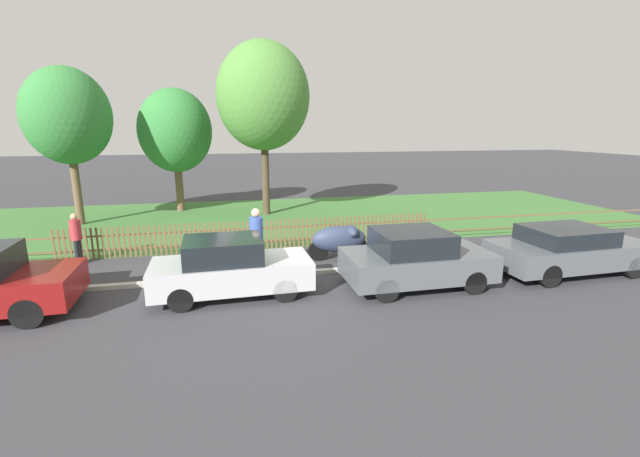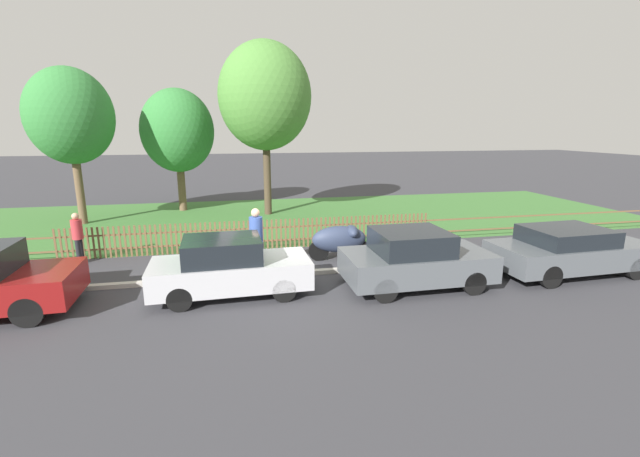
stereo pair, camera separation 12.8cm
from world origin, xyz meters
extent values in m
plane|color=#38383D|center=(0.00, 0.00, 0.00)|extent=(120.00, 120.00, 0.00)
cube|color=#B2ADA3|center=(0.00, 0.10, 0.06)|extent=(36.43, 0.20, 0.12)
cube|color=#3D7033|center=(0.00, 8.17, 0.01)|extent=(36.43, 10.38, 0.01)
cube|color=brown|center=(0.00, 3.00, 0.29)|extent=(36.43, 0.03, 0.05)
cube|color=brown|center=(0.00, 3.00, 0.74)|extent=(36.43, 0.03, 0.05)
cube|color=brown|center=(-6.19, 2.98, 0.51)|extent=(0.06, 0.03, 1.02)
cube|color=brown|center=(-6.03, 2.98, 0.51)|extent=(0.06, 0.03, 1.02)
cube|color=brown|center=(-5.87, 2.98, 0.51)|extent=(0.06, 0.03, 1.02)
cube|color=brown|center=(-5.72, 2.98, 0.51)|extent=(0.06, 0.03, 1.02)
cube|color=brown|center=(-5.56, 2.98, 0.51)|extent=(0.06, 0.03, 1.02)
cube|color=brown|center=(-5.40, 2.98, 0.51)|extent=(0.06, 0.03, 1.02)
cube|color=brown|center=(-5.25, 2.98, 0.51)|extent=(0.06, 0.03, 1.02)
cube|color=brown|center=(-5.09, 2.98, 0.51)|extent=(0.06, 0.03, 1.02)
cube|color=brown|center=(-4.93, 2.98, 0.51)|extent=(0.06, 0.03, 1.02)
cube|color=brown|center=(-4.78, 2.98, 0.51)|extent=(0.06, 0.03, 1.02)
cube|color=brown|center=(-4.62, 2.98, 0.51)|extent=(0.06, 0.03, 1.02)
cube|color=brown|center=(-4.46, 2.98, 0.51)|extent=(0.06, 0.03, 1.02)
cube|color=brown|center=(-4.31, 2.98, 0.51)|extent=(0.06, 0.03, 1.02)
cube|color=brown|center=(-4.15, 2.98, 0.51)|extent=(0.06, 0.03, 1.02)
cube|color=brown|center=(-3.99, 2.98, 0.51)|extent=(0.06, 0.03, 1.02)
cube|color=brown|center=(-3.84, 2.98, 0.51)|extent=(0.06, 0.03, 1.02)
cube|color=brown|center=(-3.68, 2.98, 0.51)|extent=(0.06, 0.03, 1.02)
cube|color=brown|center=(-3.52, 2.98, 0.51)|extent=(0.06, 0.03, 1.02)
cube|color=brown|center=(-3.37, 2.98, 0.51)|extent=(0.06, 0.03, 1.02)
cube|color=brown|center=(-3.21, 2.98, 0.51)|extent=(0.06, 0.03, 1.02)
cube|color=brown|center=(-3.05, 2.98, 0.51)|extent=(0.06, 0.03, 1.02)
cube|color=brown|center=(-2.90, 2.98, 0.51)|extent=(0.06, 0.03, 1.02)
cube|color=brown|center=(-2.74, 2.98, 0.51)|extent=(0.06, 0.03, 1.02)
cube|color=brown|center=(-2.58, 2.98, 0.51)|extent=(0.06, 0.03, 1.02)
cube|color=brown|center=(-2.43, 2.98, 0.51)|extent=(0.06, 0.03, 1.02)
cube|color=brown|center=(-2.27, 2.98, 0.51)|extent=(0.06, 0.03, 1.02)
cube|color=brown|center=(-2.11, 2.98, 0.51)|extent=(0.06, 0.03, 1.02)
cube|color=brown|center=(-1.96, 2.98, 0.51)|extent=(0.06, 0.03, 1.02)
cube|color=brown|center=(-1.80, 2.98, 0.51)|extent=(0.06, 0.03, 1.02)
cube|color=brown|center=(-1.64, 2.98, 0.51)|extent=(0.06, 0.03, 1.02)
cube|color=brown|center=(-1.49, 2.98, 0.51)|extent=(0.06, 0.03, 1.02)
cube|color=brown|center=(-1.33, 2.98, 0.51)|extent=(0.06, 0.03, 1.02)
cube|color=brown|center=(-1.17, 2.98, 0.51)|extent=(0.06, 0.03, 1.02)
cube|color=brown|center=(-1.02, 2.98, 0.51)|extent=(0.06, 0.03, 1.02)
cube|color=brown|center=(-0.86, 2.98, 0.51)|extent=(0.06, 0.03, 1.02)
cube|color=brown|center=(-0.70, 2.98, 0.51)|extent=(0.06, 0.03, 1.02)
cube|color=brown|center=(-0.55, 2.98, 0.51)|extent=(0.06, 0.03, 1.02)
cube|color=brown|center=(-0.39, 2.98, 0.51)|extent=(0.06, 0.03, 1.02)
cube|color=brown|center=(-0.23, 2.98, 0.51)|extent=(0.06, 0.03, 1.02)
cube|color=brown|center=(-0.08, 2.98, 0.51)|extent=(0.06, 0.03, 1.02)
cube|color=brown|center=(0.08, 2.98, 0.51)|extent=(0.06, 0.03, 1.02)
cube|color=brown|center=(0.23, 2.98, 0.51)|extent=(0.06, 0.03, 1.02)
cube|color=brown|center=(0.39, 2.98, 0.51)|extent=(0.06, 0.03, 1.02)
cube|color=brown|center=(0.55, 2.98, 0.51)|extent=(0.06, 0.03, 1.02)
cube|color=brown|center=(0.70, 2.98, 0.51)|extent=(0.06, 0.03, 1.02)
cube|color=brown|center=(0.86, 2.98, 0.51)|extent=(0.06, 0.03, 1.02)
cube|color=brown|center=(1.02, 2.98, 0.51)|extent=(0.06, 0.03, 1.02)
cube|color=brown|center=(1.17, 2.98, 0.51)|extent=(0.06, 0.03, 1.02)
cube|color=brown|center=(1.33, 2.98, 0.51)|extent=(0.06, 0.03, 1.02)
cube|color=brown|center=(1.49, 2.98, 0.51)|extent=(0.06, 0.03, 1.02)
cube|color=brown|center=(1.64, 2.98, 0.51)|extent=(0.06, 0.03, 1.02)
cube|color=brown|center=(1.80, 2.98, 0.51)|extent=(0.06, 0.03, 1.02)
cube|color=brown|center=(1.96, 2.98, 0.51)|extent=(0.06, 0.03, 1.02)
cube|color=brown|center=(2.11, 2.98, 0.51)|extent=(0.06, 0.03, 1.02)
cube|color=brown|center=(2.27, 2.98, 0.51)|extent=(0.06, 0.03, 1.02)
cube|color=brown|center=(2.43, 2.98, 0.51)|extent=(0.06, 0.03, 1.02)
cube|color=brown|center=(2.58, 2.98, 0.51)|extent=(0.06, 0.03, 1.02)
cube|color=brown|center=(2.74, 2.98, 0.51)|extent=(0.06, 0.03, 1.02)
cube|color=brown|center=(2.90, 2.98, 0.51)|extent=(0.06, 0.03, 1.02)
cube|color=brown|center=(3.05, 2.98, 0.51)|extent=(0.06, 0.03, 1.02)
cube|color=brown|center=(3.21, 2.98, 0.51)|extent=(0.06, 0.03, 1.02)
cube|color=brown|center=(3.37, 2.98, 0.51)|extent=(0.06, 0.03, 1.02)
cube|color=brown|center=(3.52, 2.98, 0.51)|extent=(0.06, 0.03, 1.02)
cube|color=brown|center=(3.68, 2.98, 0.51)|extent=(0.06, 0.03, 1.02)
cube|color=brown|center=(3.84, 2.98, 0.51)|extent=(0.06, 0.03, 1.02)
cube|color=brown|center=(3.99, 2.98, 0.51)|extent=(0.06, 0.03, 1.02)
cube|color=brown|center=(4.15, 2.98, 0.51)|extent=(0.06, 0.03, 1.02)
cube|color=brown|center=(4.31, 2.98, 0.51)|extent=(0.06, 0.03, 1.02)
cube|color=brown|center=(4.46, 2.98, 0.51)|extent=(0.06, 0.03, 1.02)
cube|color=brown|center=(4.62, 2.98, 0.51)|extent=(0.06, 0.03, 1.02)
cube|color=brown|center=(4.78, 2.98, 0.51)|extent=(0.06, 0.03, 1.02)
cube|color=brown|center=(4.93, 2.98, 0.51)|extent=(0.06, 0.03, 1.02)
cube|color=brown|center=(5.09, 2.98, 0.51)|extent=(0.06, 0.03, 1.02)
cube|color=brown|center=(5.25, 2.98, 0.51)|extent=(0.06, 0.03, 1.02)
cube|color=brown|center=(5.40, 2.98, 0.51)|extent=(0.06, 0.03, 1.02)
cube|color=brown|center=(5.56, 2.98, 0.51)|extent=(0.06, 0.03, 1.02)
cube|color=brown|center=(5.72, 2.98, 0.51)|extent=(0.06, 0.03, 1.02)
cube|color=brown|center=(5.87, 2.98, 0.51)|extent=(0.06, 0.03, 1.02)
cube|color=brown|center=(6.03, 2.98, 0.51)|extent=(0.06, 0.03, 1.02)
cube|color=brown|center=(6.19, 2.98, 0.51)|extent=(0.06, 0.03, 1.02)
cylinder|color=black|center=(-5.07, -0.22, 0.33)|extent=(0.66, 0.16, 0.65)
cylinder|color=black|center=(-5.02, -1.94, 0.33)|extent=(0.66, 0.16, 0.65)
cube|color=#BCBCC1|center=(-0.83, -1.00, 0.57)|extent=(3.89, 1.73, 0.66)
cube|color=black|center=(-1.02, -1.00, 1.18)|extent=(1.89, 1.51, 0.56)
cylinder|color=black|center=(0.34, -0.22, 0.29)|extent=(0.58, 0.16, 0.57)
cylinder|color=black|center=(0.38, -1.70, 0.29)|extent=(0.58, 0.16, 0.57)
cylinder|color=black|center=(-2.05, -0.29, 0.29)|extent=(0.58, 0.16, 0.57)
cylinder|color=black|center=(-2.00, -1.77, 0.29)|extent=(0.58, 0.16, 0.57)
cube|color=#51565B|center=(3.89, -1.37, 0.60)|extent=(3.78, 1.91, 0.68)
cube|color=black|center=(3.70, -1.37, 1.22)|extent=(1.82, 1.70, 0.57)
cylinder|color=black|center=(5.05, -0.49, 0.30)|extent=(0.60, 0.15, 0.60)
cylinder|color=black|center=(5.06, -2.23, 0.30)|extent=(0.60, 0.15, 0.60)
cylinder|color=black|center=(2.71, -0.51, 0.30)|extent=(0.60, 0.15, 0.60)
cylinder|color=black|center=(2.73, -2.25, 0.30)|extent=(0.60, 0.15, 0.60)
cube|color=#51565B|center=(8.60, -1.31, 0.58)|extent=(4.53, 2.04, 0.64)
cube|color=black|center=(8.38, -1.32, 1.13)|extent=(2.20, 1.77, 0.44)
cylinder|color=black|center=(9.96, -0.39, 0.31)|extent=(0.62, 0.16, 0.61)
cylinder|color=black|center=(10.02, -2.13, 0.31)|extent=(0.62, 0.16, 0.61)
cylinder|color=black|center=(7.19, -0.49, 0.31)|extent=(0.62, 0.16, 0.61)
cylinder|color=black|center=(7.25, -2.23, 0.31)|extent=(0.62, 0.16, 0.61)
cylinder|color=black|center=(3.14, 1.27, 0.32)|extent=(0.64, 0.13, 0.64)
cylinder|color=black|center=(1.84, 1.33, 0.32)|extent=(0.64, 0.13, 0.64)
ellipsoid|color=#2D3851|center=(2.49, 1.30, 0.67)|extent=(1.73, 0.70, 0.83)
ellipsoid|color=#2D3851|center=(2.89, 1.28, 0.89)|extent=(0.43, 0.80, 0.38)
cylinder|color=brown|center=(-7.10, 8.60, 1.73)|extent=(0.33, 0.33, 3.46)
ellipsoid|color=#337A38|center=(-7.10, 8.60, 4.53)|extent=(3.40, 3.40, 3.92)
cylinder|color=brown|center=(-3.17, 10.94, 1.42)|extent=(0.37, 0.37, 2.83)
ellipsoid|color=#337A38|center=(-3.17, 10.94, 3.93)|extent=(3.46, 3.46, 3.98)
cylinder|color=#473828|center=(0.94, 9.08, 2.06)|extent=(0.35, 0.35, 4.12)
ellipsoid|color=#4C8438|center=(0.94, 9.08, 5.46)|extent=(4.21, 4.21, 4.84)
cylinder|color=#2D3351|center=(0.00, 0.53, 0.45)|extent=(0.17, 0.17, 0.91)
cylinder|color=#2D3351|center=(-0.22, 0.69, 0.45)|extent=(0.17, 0.17, 0.91)
cylinder|color=#334C93|center=(-0.11, 0.61, 1.27)|extent=(0.53, 0.53, 0.72)
sphere|color=tan|center=(-0.11, 0.61, 1.75)|extent=(0.25, 0.25, 0.25)
cylinder|color=black|center=(-5.39, 2.48, 0.38)|extent=(0.14, 0.14, 0.76)
cylinder|color=black|center=(-5.39, 2.70, 0.38)|extent=(0.14, 0.14, 0.76)
cylinder|color=#B73338|center=(-5.39, 2.59, 1.06)|extent=(0.32, 0.32, 0.60)
sphere|color=tan|center=(-5.39, 2.59, 1.47)|extent=(0.21, 0.21, 0.21)
camera|label=1|loc=(-0.85, -11.22, 4.06)|focal=24.00mm
camera|label=2|loc=(-0.72, -11.24, 4.06)|focal=24.00mm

